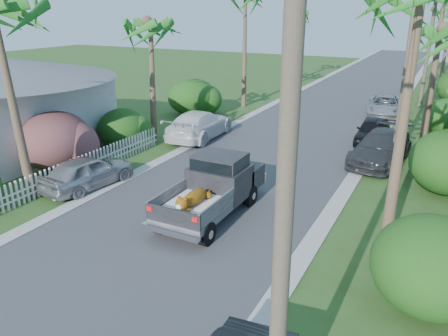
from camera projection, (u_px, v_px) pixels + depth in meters
The scene contains 23 objects.
ground at pixel (99, 286), 11.37m from camera, with size 120.00×120.00×0.00m, color #304A1B.
road at pixel (334, 106), 32.24m from camera, with size 8.00×100.00×0.02m, color #38383A.
curb_left at pixel (280, 101), 34.08m from camera, with size 0.60×100.00×0.06m, color #A5A39E.
curb_right at pixel (396, 112), 30.39m from camera, with size 0.60×100.00×0.06m, color #A5A39E.
pickup_truck at pixel (216, 185), 15.23m from camera, with size 1.98×5.12×2.06m.
parked_car_rm at pixel (381, 148), 20.25m from camera, with size 2.01×4.95×1.44m, color #2E3133.
parked_car_rf at pixel (373, 131), 23.26m from camera, with size 1.56×3.87×1.32m, color black.
parked_car_rd at pixel (385, 106), 29.37m from camera, with size 2.12×4.60×1.28m, color #9EA0A4.
parked_car_ln at pixel (88, 172), 17.42m from camera, with size 1.57×3.89×1.33m, color #9D9FA3.
parked_car_lf at pixel (200, 125), 24.10m from camera, with size 2.13×5.25×1.52m, color white.
palm_l_b at pixel (149, 22), 22.19m from camera, with size 4.40×4.40×7.40m.
palm_l_d at pixel (294, 13), 40.33m from camera, with size 4.40×4.40×7.70m.
palm_r_b at pixel (441, 29), 19.01m from camera, with size 4.40×4.40×7.20m.
shrub_l_b at pixel (56, 141), 19.28m from camera, with size 3.00×3.30×2.60m, color #A61751.
shrub_l_c at pixel (122, 128), 22.55m from camera, with size 2.40×2.64×2.00m, color #173F12.
shrub_l_d at pixel (192, 97), 29.42m from camera, with size 3.20×3.52×2.40m, color #173F12.
shrub_r_a at pixel (432, 265), 10.22m from camera, with size 2.80×3.08×2.30m, color #173F12.
shrub_r_c at pixel (447, 117), 24.49m from camera, with size 2.60×2.86×2.10m, color #173F12.
picket_fence at pixel (80, 168), 18.36m from camera, with size 0.10×11.00×1.00m, color white.
utility_pole_a at pixel (286, 188), 5.71m from camera, with size 1.60×0.26×9.00m.
utility_pole_b at pixel (407, 65), 18.24m from camera, with size 1.60×0.26×9.00m.
utility_pole_c at pixel (430, 42), 30.76m from camera, with size 1.60×0.26×9.00m.
utility_pole_d at pixel (439, 32), 43.29m from camera, with size 1.60×0.26×9.00m.
Camera 1 is at (7.29, -7.06, 6.81)m, focal length 35.00 mm.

